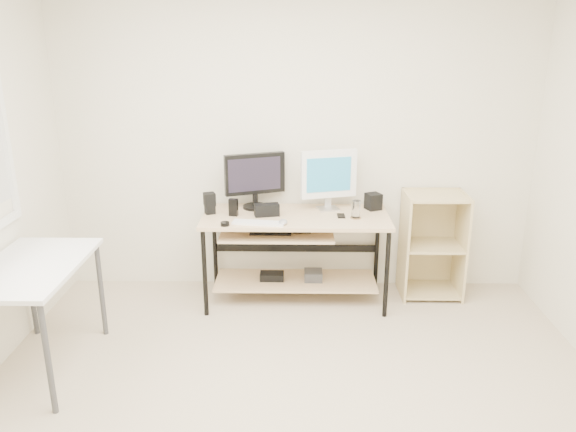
# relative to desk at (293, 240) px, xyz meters

# --- Properties ---
(room) EXTENTS (4.01, 4.01, 2.62)m
(room) POSITION_rel_desk_xyz_m (-0.11, -1.62, 0.78)
(room) COLOR #C3B196
(room) RESTS_ON ground
(desk) EXTENTS (1.50, 0.65, 0.75)m
(desk) POSITION_rel_desk_xyz_m (0.00, 0.00, 0.00)
(desk) COLOR #DABA8A
(desk) RESTS_ON ground
(side_table) EXTENTS (0.60, 1.00, 0.75)m
(side_table) POSITION_rel_desk_xyz_m (-1.65, -1.06, 0.13)
(side_table) COLOR white
(side_table) RESTS_ON ground
(shelf_unit) EXTENTS (0.50, 0.40, 0.90)m
(shelf_unit) POSITION_rel_desk_xyz_m (1.18, 0.16, -0.09)
(shelf_unit) COLOR #D7C286
(shelf_unit) RESTS_ON ground
(black_monitor) EXTENTS (0.49, 0.23, 0.46)m
(black_monitor) POSITION_rel_desk_xyz_m (-0.31, 0.19, 0.48)
(black_monitor) COLOR black
(black_monitor) RESTS_ON desk
(white_imac) EXTENTS (0.46, 0.17, 0.50)m
(white_imac) POSITION_rel_desk_xyz_m (0.29, 0.15, 0.50)
(white_imac) COLOR silver
(white_imac) RESTS_ON desk
(keyboard) EXTENTS (0.41, 0.17, 0.01)m
(keyboard) POSITION_rel_desk_xyz_m (-0.26, -0.23, 0.22)
(keyboard) COLOR white
(keyboard) RESTS_ON desk
(mouse) EXTENTS (0.07, 0.11, 0.04)m
(mouse) POSITION_rel_desk_xyz_m (-0.07, -0.23, 0.23)
(mouse) COLOR #A7A7AC
(mouse) RESTS_ON desk
(center_speaker) EXTENTS (0.21, 0.13, 0.10)m
(center_speaker) POSITION_rel_desk_xyz_m (-0.21, -0.02, 0.26)
(center_speaker) COLOR black
(center_speaker) RESTS_ON desk
(speaker_left) EXTENTS (0.11, 0.11, 0.17)m
(speaker_left) POSITION_rel_desk_xyz_m (-0.67, 0.03, 0.30)
(speaker_left) COLOR black
(speaker_left) RESTS_ON desk
(speaker_right) EXTENTS (0.15, 0.15, 0.14)m
(speaker_right) POSITION_rel_desk_xyz_m (0.67, 0.17, 0.28)
(speaker_right) COLOR black
(speaker_right) RESTS_ON desk
(audio_controller) EXTENTS (0.08, 0.06, 0.14)m
(audio_controller) POSITION_rel_desk_xyz_m (-0.47, -0.03, 0.28)
(audio_controller) COLOR black
(audio_controller) RESTS_ON desk
(volume_puck) EXTENTS (0.09, 0.09, 0.03)m
(volume_puck) POSITION_rel_desk_xyz_m (-0.51, -0.27, 0.23)
(volume_puck) COLOR black
(volume_puck) RESTS_ON desk
(smartphone) EXTENTS (0.06, 0.11, 0.01)m
(smartphone) POSITION_rel_desk_xyz_m (0.39, -0.03, 0.22)
(smartphone) COLOR black
(smartphone) RESTS_ON desk
(coaster) EXTENTS (0.10, 0.10, 0.01)m
(coaster) POSITION_rel_desk_xyz_m (0.50, -0.07, 0.21)
(coaster) COLOR #986F44
(coaster) RESTS_ON desk
(drinking_glass) EXTENTS (0.08, 0.08, 0.14)m
(drinking_glass) POSITION_rel_desk_xyz_m (0.50, -0.07, 0.29)
(drinking_glass) COLOR white
(drinking_glass) RESTS_ON coaster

